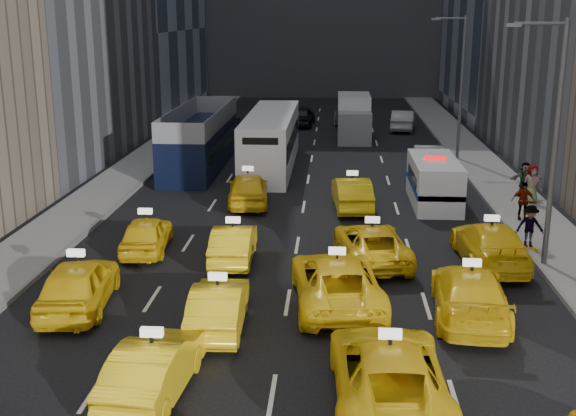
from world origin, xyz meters
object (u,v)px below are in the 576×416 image
(nypd_van, at_px, (434,183))
(double_decker, at_px, (200,138))
(box_truck, at_px, (354,118))
(city_bus, at_px, (271,141))

(nypd_van, height_order, double_decker, double_decker)
(double_decker, xyz_separation_m, box_truck, (9.55, 10.92, -0.21))
(nypd_van, relative_size, double_decker, 0.46)
(nypd_van, xyz_separation_m, city_bus, (-8.75, 8.24, 0.55))
(double_decker, distance_m, box_truck, 14.51)
(city_bus, bearing_deg, box_truck, 68.32)
(nypd_van, distance_m, city_bus, 12.03)
(city_bus, bearing_deg, double_decker, -172.60)
(double_decker, bearing_deg, nypd_van, -25.11)
(box_truck, bearing_deg, nypd_van, -72.73)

